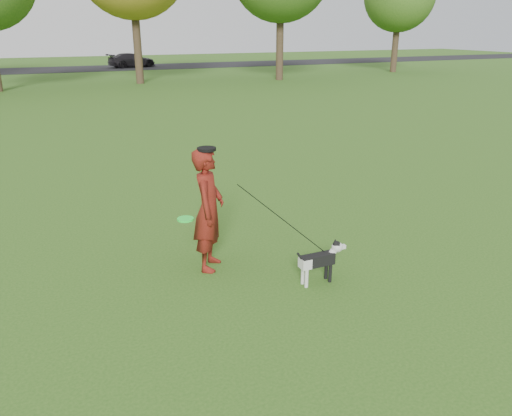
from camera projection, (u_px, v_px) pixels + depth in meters
name	position (u px, v px, depth m)	size (l,w,h in m)	color
ground	(240.00, 279.00, 7.05)	(120.00, 120.00, 0.00)	#285116
road	(59.00, 70.00, 41.43)	(120.00, 7.00, 0.02)	black
man	(209.00, 210.00, 7.10)	(0.65, 0.43, 1.79)	#5A110C
dog	(321.00, 258.00, 6.83)	(0.78, 0.16, 0.60)	black
car_right	(132.00, 60.00, 43.52)	(1.67, 4.10, 1.19)	black
man_held_items	(282.00, 219.00, 6.97)	(1.85, 1.20, 1.40)	#20FF3B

